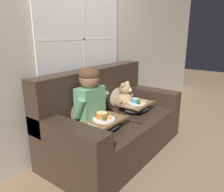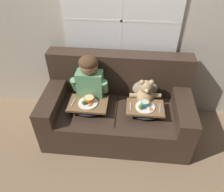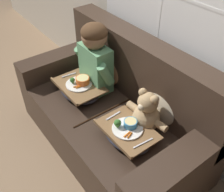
# 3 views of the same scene
# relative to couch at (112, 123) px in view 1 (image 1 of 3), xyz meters

# --- Properties ---
(ground_plane) EXTENTS (14.00, 14.00, 0.00)m
(ground_plane) POSITION_rel_couch_xyz_m (0.00, -0.08, -0.36)
(ground_plane) COLOR #8E7051
(wall_back_with_window) EXTENTS (8.00, 0.08, 2.60)m
(wall_back_with_window) POSITION_rel_couch_xyz_m (0.00, 0.48, 0.95)
(wall_back_with_window) COLOR beige
(wall_back_with_window) RESTS_ON ground_plane
(couch) EXTENTS (1.84, 0.93, 1.02)m
(couch) POSITION_rel_couch_xyz_m (0.00, 0.00, 0.00)
(couch) COLOR #38281E
(couch) RESTS_ON ground_plane
(throw_pillow_behind_child) EXTENTS (0.39, 0.19, 0.40)m
(throw_pillow_behind_child) POSITION_rel_couch_xyz_m (-0.35, 0.20, 0.27)
(throw_pillow_behind_child) COLOR #B2754C
(throw_pillow_behind_child) RESTS_ON couch
(throw_pillow_behind_teddy) EXTENTS (0.37, 0.18, 0.39)m
(throw_pillow_behind_teddy) POSITION_rel_couch_xyz_m (0.35, 0.20, 0.27)
(throw_pillow_behind_teddy) COLOR #C1B293
(throw_pillow_behind_teddy) RESTS_ON couch
(child_figure) EXTENTS (0.46, 0.23, 0.65)m
(child_figure) POSITION_rel_couch_xyz_m (-0.35, 0.04, 0.44)
(child_figure) COLOR #66A370
(child_figure) RESTS_ON couch
(teddy_bear) EXTENTS (0.40, 0.28, 0.37)m
(teddy_bear) POSITION_rel_couch_xyz_m (0.35, 0.03, 0.24)
(teddy_bear) COLOR tan
(teddy_bear) RESTS_ON couch
(lap_tray_child) EXTENTS (0.48, 0.34, 0.18)m
(lap_tray_child) POSITION_rel_couch_xyz_m (-0.35, -0.16, 0.15)
(lap_tray_child) COLOR #2D2D38
(lap_tray_child) RESTS_ON child_figure
(lap_tray_teddy) EXTENTS (0.45, 0.32, 0.19)m
(lap_tray_teddy) POSITION_rel_couch_xyz_m (0.35, -0.16, 0.15)
(lap_tray_teddy) COLOR #2D2D38
(lap_tray_teddy) RESTS_ON teddy_bear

